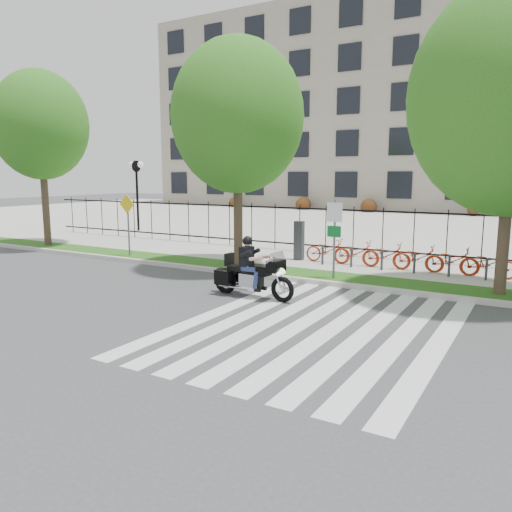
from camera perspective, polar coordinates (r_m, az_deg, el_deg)
The scene contains 15 objects.
ground at distance 14.05m, azimuth -11.48°, elevation -4.96°, with size 120.00×120.00×0.00m, color #3D3D3F.
curb at distance 17.22m, azimuth -2.36°, elevation -1.90°, with size 60.00×0.20×0.15m, color #BAB7AF.
grass_verge at distance 17.93m, azimuth -0.89°, elevation -1.45°, with size 60.00×1.50×0.15m, color #205114.
sidewalk at distance 20.07m, azimuth 2.82°, elevation -0.30°, with size 60.00×3.50×0.15m, color #ADA9A1.
plaza at distance 36.43m, azimuth 15.77°, elevation 3.63°, with size 80.00×34.00×0.10m, color #ADA9A1.
crosswalk_stripes at distance 11.50m, azimuth 6.92°, elevation -8.00°, with size 5.70×8.00×0.01m, color silver, non-canonical shape.
iron_fence at distance 21.48m, azimuth 5.01°, elevation 3.20°, with size 30.00×0.06×2.00m, color black, non-canonical shape.
office_building at distance 56.15m, azimuth 21.64°, elevation 15.34°, with size 60.00×21.90×20.15m.
lamp_post_left at distance 30.60m, azimuth -13.49°, elevation 8.64°, with size 1.06×0.70×4.25m.
street_tree_0 at distance 25.26m, azimuth -23.44°, elevation 13.53°, with size 4.26×4.26×7.93m.
street_tree_1 at distance 17.95m, azimuth -2.13°, elevation 15.64°, with size 4.63×4.63×7.93m.
bike_share_station at distance 18.05m, azimuth 16.05°, elevation -0.00°, with size 7.75×0.84×1.50m.
sign_pole_regulatory at distance 15.85m, azimuth 8.95°, elevation 3.12°, with size 0.50×0.09×2.50m.
sign_pole_warning at distance 20.78m, azimuth -14.45°, elevation 4.38°, with size 0.78×0.09×2.49m.
motorcycle_rider at distance 13.96m, azimuth -0.47°, elevation -1.96°, with size 2.69×0.82×2.08m.
Camera 1 is at (9.16, -10.09, 3.41)m, focal length 35.00 mm.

